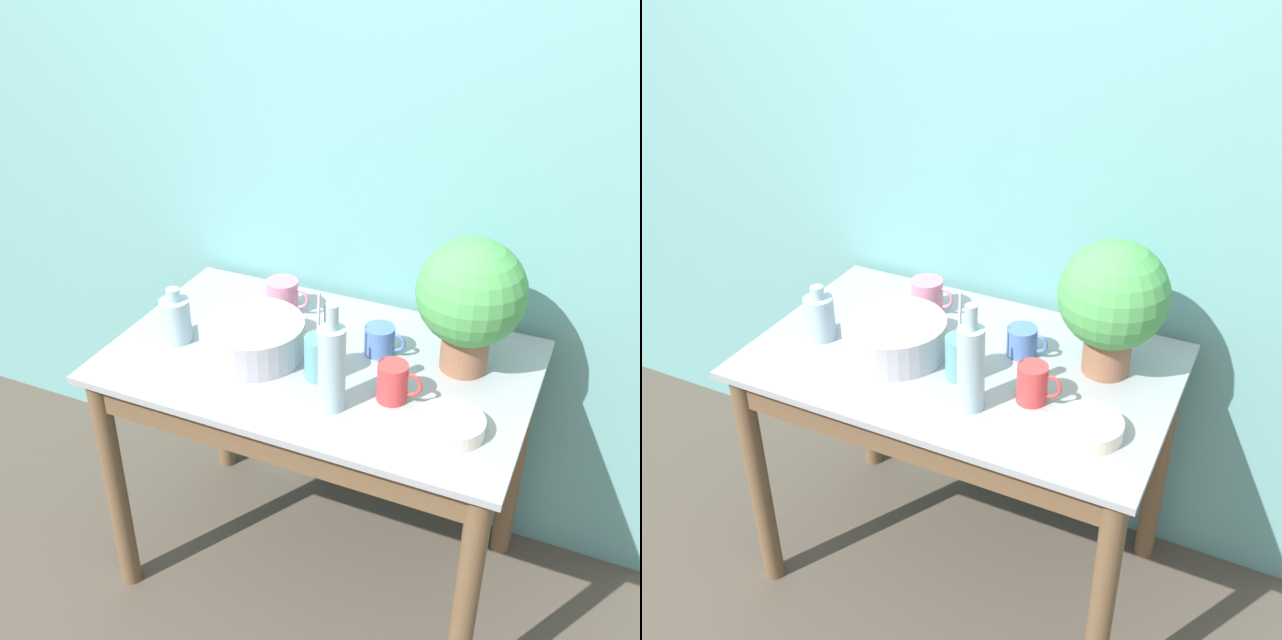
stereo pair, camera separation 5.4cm
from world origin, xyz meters
The scene contains 11 objects.
wall_back centered at (0.00, 0.75, 1.20)m, with size 6.00×0.05×2.40m.
counter_table centered at (0.00, 0.32, 0.62)m, with size 1.13×0.70×0.79m.
potted_plant centered at (0.36, 0.46, 1.00)m, with size 0.28×0.28×0.36m.
bowl_wash_large centered at (-0.18, 0.30, 0.84)m, with size 0.28×0.28×0.10m.
bottle_tall centered at (0.11, 0.17, 0.91)m, with size 0.07×0.07×0.28m.
bottle_short centered at (-0.40, 0.27, 0.85)m, with size 0.08×0.08×0.16m.
mug_blue centered at (0.14, 0.44, 0.83)m, with size 0.11×0.08×0.08m.
mug_red centered at (0.24, 0.25, 0.84)m, with size 0.11×0.08×0.10m.
mug_pink centered at (-0.20, 0.54, 0.84)m, with size 0.13×0.09×0.10m.
bowl_small_cream centered at (0.40, 0.19, 0.81)m, with size 0.16×0.16×0.04m.
utensil_cup centered at (0.03, 0.27, 0.85)m, with size 0.08×0.08×0.23m.
Camera 1 is at (0.68, -1.18, 1.90)m, focal length 42.00 mm.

